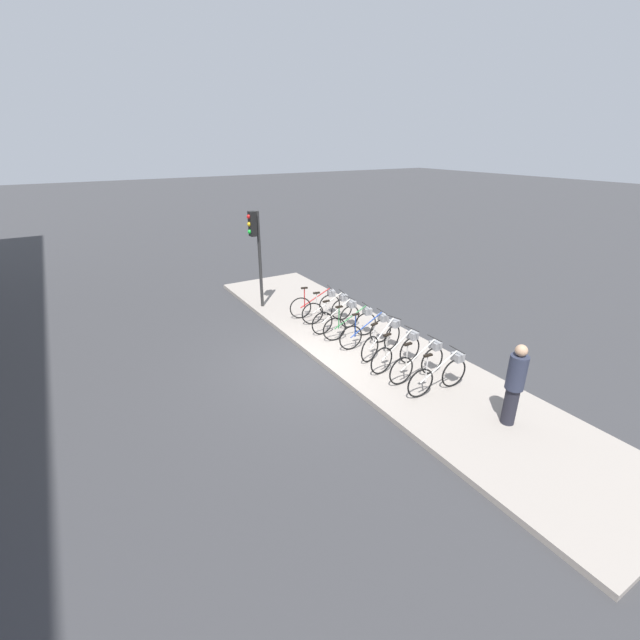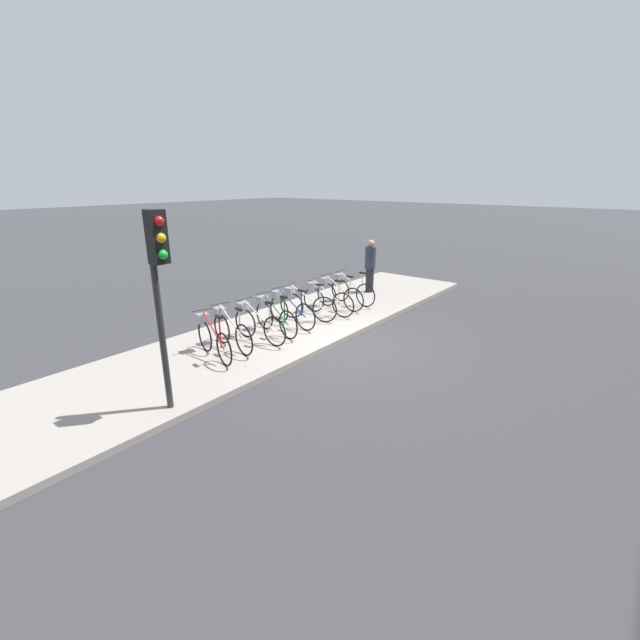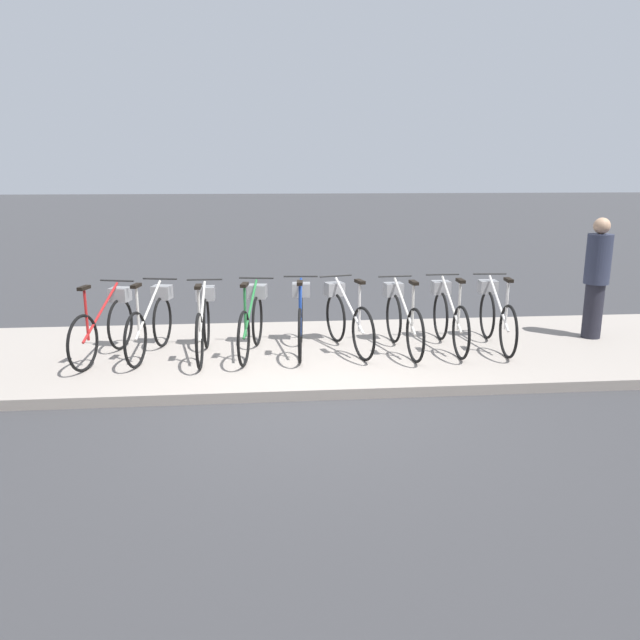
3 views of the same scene
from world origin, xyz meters
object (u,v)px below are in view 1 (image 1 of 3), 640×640
(parked_bicycle_0, at_px, (318,303))
(parked_bicycle_2, at_px, (339,316))
(parked_bicycle_1, at_px, (330,308))
(parked_bicycle_7, at_px, (420,361))
(parked_bicycle_4, at_px, (369,330))
(parked_bicycle_6, at_px, (399,351))
(parked_bicycle_5, at_px, (384,339))
(parked_bicycle_8, at_px, (441,373))
(pedestrian, at_px, (515,383))
(parked_bicycle_3, at_px, (353,323))
(traffic_light, at_px, (255,239))

(parked_bicycle_0, relative_size, parked_bicycle_2, 0.97)
(parked_bicycle_1, relative_size, parked_bicycle_7, 0.99)
(parked_bicycle_4, relative_size, parked_bicycle_6, 1.00)
(parked_bicycle_5, height_order, parked_bicycle_6, same)
(parked_bicycle_0, xyz_separation_m, parked_bicycle_5, (3.06, 0.11, 0.00))
(parked_bicycle_0, xyz_separation_m, parked_bicycle_1, (0.55, 0.09, 0.00))
(parked_bicycle_1, height_order, parked_bicycle_4, same)
(parked_bicycle_8, distance_m, pedestrian, 1.61)
(parked_bicycle_1, relative_size, parked_bicycle_3, 1.00)
(parked_bicycle_1, relative_size, parked_bicycle_8, 0.99)
(parked_bicycle_2, distance_m, parked_bicycle_7, 3.22)
(parked_bicycle_4, bearing_deg, parked_bicycle_2, -173.76)
(parked_bicycle_1, xyz_separation_m, traffic_light, (-2.30, -1.33, 1.81))
(parked_bicycle_7, bearing_deg, parked_bicycle_4, 179.10)
(parked_bicycle_2, xyz_separation_m, parked_bicycle_8, (3.86, 0.10, 0.00))
(parked_bicycle_0, distance_m, pedestrian, 6.63)
(parked_bicycle_0, distance_m, parked_bicycle_1, 0.56)
(parked_bicycle_2, height_order, parked_bicycle_6, same)
(parked_bicycle_6, bearing_deg, parked_bicycle_7, 6.76)
(parked_bicycle_1, height_order, pedestrian, pedestrian)
(parked_bicycle_2, height_order, parked_bicycle_3, same)
(parked_bicycle_0, distance_m, parked_bicycle_3, 1.83)
(parked_bicycle_1, height_order, parked_bicycle_7, same)
(parked_bicycle_0, bearing_deg, parked_bicycle_5, 2.10)
(parked_bicycle_1, relative_size, parked_bicycle_5, 1.01)
(parked_bicycle_8, bearing_deg, pedestrian, 10.44)
(parked_bicycle_1, relative_size, pedestrian, 0.95)
(parked_bicycle_5, bearing_deg, parked_bicycle_0, -177.90)
(traffic_light, bearing_deg, parked_bicycle_7, 11.97)
(parked_bicycle_3, height_order, parked_bicycle_7, same)
(parked_bicycle_3, height_order, parked_bicycle_6, same)
(parked_bicycle_5, height_order, parked_bicycle_7, same)
(parked_bicycle_4, bearing_deg, parked_bicycle_7, -0.90)
(parked_bicycle_1, height_order, parked_bicycle_3, same)
(parked_bicycle_4, xyz_separation_m, parked_bicycle_7, (1.97, -0.03, 0.00))
(parked_bicycle_4, bearing_deg, parked_bicycle_3, -173.49)
(parked_bicycle_1, bearing_deg, traffic_light, -149.98)
(pedestrian, distance_m, traffic_light, 8.60)
(parked_bicycle_0, relative_size, parked_bicycle_3, 0.98)
(parked_bicycle_2, distance_m, parked_bicycle_4, 1.25)
(parked_bicycle_0, xyz_separation_m, traffic_light, (-1.74, -1.24, 1.81))
(parked_bicycle_7, relative_size, parked_bicycle_8, 1.00)
(parked_bicycle_5, xyz_separation_m, pedestrian, (3.54, 0.24, 0.45))
(parked_bicycle_4, bearing_deg, parked_bicycle_8, -0.73)
(parked_bicycle_2, bearing_deg, parked_bicycle_8, 1.52)
(parked_bicycle_0, distance_m, parked_bicycle_7, 4.43)
(parked_bicycle_0, height_order, parked_bicycle_3, same)
(parked_bicycle_1, xyz_separation_m, parked_bicycle_6, (3.23, -0.09, 0.00))
(parked_bicycle_8, bearing_deg, parked_bicycle_7, 179.78)
(parked_bicycle_3, distance_m, parked_bicycle_6, 1.96)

